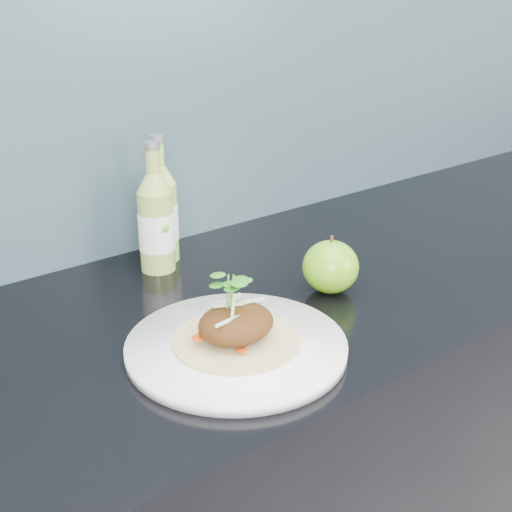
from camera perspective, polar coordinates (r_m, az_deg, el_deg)
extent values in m
cube|color=slate|center=(1.25, -9.01, 16.11)|extent=(4.00, 0.02, 0.70)
cylinder|color=white|center=(0.96, -1.59, -7.30)|extent=(0.31, 0.31, 0.02)
cylinder|color=tan|center=(0.96, -1.59, -6.78)|extent=(0.17, 0.17, 0.00)
ellipsoid|color=#4E2B0E|center=(0.95, -1.61, -5.42)|extent=(0.11, 0.09, 0.05)
ellipsoid|color=#5E9310|center=(1.12, 5.99, -0.86)|extent=(0.11, 0.11, 0.08)
cylinder|color=#472D14|center=(1.11, 6.08, 1.27)|extent=(0.01, 0.00, 0.01)
cylinder|color=#93AC47|center=(1.20, -7.96, 1.98)|extent=(0.06, 0.06, 0.14)
cone|color=#93AC47|center=(1.17, -8.18, 5.83)|extent=(0.06, 0.06, 0.03)
cylinder|color=#93AC47|center=(1.16, -8.28, 7.51)|extent=(0.02, 0.02, 0.04)
cylinder|color=silver|center=(1.15, -8.36, 8.76)|extent=(0.03, 0.03, 0.01)
cylinder|color=white|center=(1.20, -7.96, 2.00)|extent=(0.07, 0.07, 0.06)
ellipsoid|color=#59A533|center=(1.17, -7.25, 2.17)|extent=(0.01, 0.00, 0.01)
cylinder|color=#90C351|center=(1.24, -7.61, 2.71)|extent=(0.07, 0.07, 0.14)
cone|color=#90C351|center=(1.21, -7.82, 6.45)|extent=(0.06, 0.06, 0.03)
cylinder|color=#90C351|center=(1.20, -7.91, 8.07)|extent=(0.02, 0.02, 0.04)
cylinder|color=silver|center=(1.20, -7.98, 9.28)|extent=(0.03, 0.03, 0.01)
cylinder|color=white|center=(1.24, -7.61, 2.73)|extent=(0.08, 0.08, 0.06)
ellipsoid|color=#59A533|center=(1.21, -6.91, 2.92)|extent=(0.01, 0.00, 0.01)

